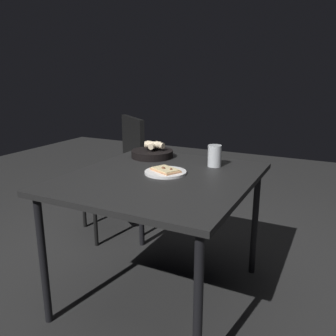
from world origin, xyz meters
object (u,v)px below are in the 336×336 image
beer_glass (215,157)px  chair_near (121,169)px  pizza_plate (166,172)px  dining_table (161,186)px  bread_basket (152,153)px

beer_glass → chair_near: chair_near is taller
beer_glass → chair_near: bearing=-110.1°
pizza_plate → chair_near: chair_near is taller
pizza_plate → beer_glass: bearing=145.0°
pizza_plate → dining_table: bearing=-8.3°
pizza_plate → beer_glass: beer_glass is taller
dining_table → beer_glass: 0.39m
bread_basket → beer_glass: size_ratio=2.14×
bread_basket → beer_glass: beer_glass is taller
dining_table → pizza_plate: (-0.04, 0.01, 0.07)m
dining_table → beer_glass: bearing=148.1°
beer_glass → pizza_plate: bearing=-35.0°
beer_glass → chair_near: 1.01m
pizza_plate → bread_basket: bearing=-140.1°
dining_table → bread_basket: (-0.35, -0.25, 0.09)m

